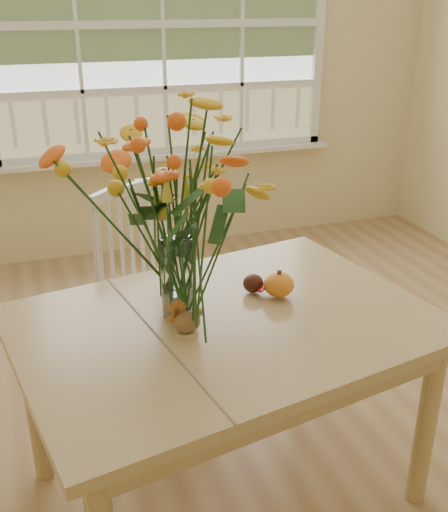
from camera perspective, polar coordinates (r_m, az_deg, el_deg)
name	(u,v)px	position (r m, az deg, el deg)	size (l,w,h in m)	color
floor	(298,432)	(2.69, 7.07, -16.30)	(4.00, 4.50, 0.01)	#A37B4F
wall_back	(163,56)	(4.22, -5.87, 18.43)	(4.00, 0.02, 2.70)	beige
window	(163,27)	(4.17, -5.85, 20.87)	(2.42, 0.12, 1.74)	silver
dining_table	(226,343)	(2.05, 0.18, -8.24)	(1.50, 1.19, 0.72)	tan
windsor_chair	(148,280)	(2.74, -7.28, -2.30)	(0.58, 0.57, 0.94)	white
flower_vase	(176,201)	(1.88, -4.59, 5.23)	(0.56, 0.56, 0.66)	white
pumpkin	(279,286)	(2.13, 5.25, -2.85)	(0.11, 0.11, 0.08)	orange
turkey_figurine	(187,322)	(1.90, -3.57, -6.30)	(0.09, 0.07, 0.11)	#CCB78C
dark_gourd	(253,284)	(2.16, 2.79, -2.70)	(0.13, 0.08, 0.07)	#38160F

